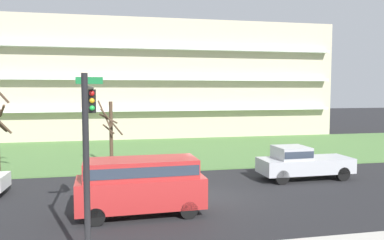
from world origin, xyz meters
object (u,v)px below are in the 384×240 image
pickup_silver_near_left (301,162)px  tree_left (111,132)px  van_red_center_left (141,182)px  traffic_signal_mast (89,132)px

pickup_silver_near_left → tree_left: bearing=-27.9°
pickup_silver_near_left → van_red_center_left: 10.60m
van_red_center_left → pickup_silver_near_left: bearing=23.5°
traffic_signal_mast → tree_left: bearing=87.2°
tree_left → traffic_signal_mast: 13.11m
tree_left → pickup_silver_near_left: bearing=-26.8°
tree_left → pickup_silver_near_left: size_ratio=0.83×
tree_left → van_red_center_left: bearing=-83.0°
tree_left → traffic_signal_mast: size_ratio=0.80×
tree_left → van_red_center_left: 10.11m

